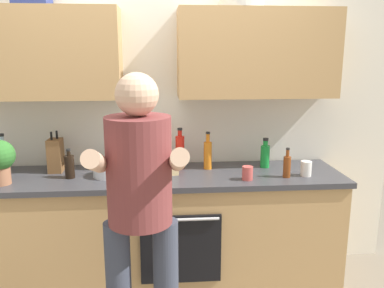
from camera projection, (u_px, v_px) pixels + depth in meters
ground_plane at (154, 284)px, 3.17m from camera, size 12.00×12.00×0.00m
back_wall_unit at (150, 90)px, 3.11m from camera, size 4.00×0.38×2.50m
counter at (153, 231)px, 3.07m from camera, size 2.84×0.67×0.90m
person_standing at (140, 204)px, 2.12m from camera, size 0.49×0.45×1.69m
bottle_soy at (70, 166)px, 2.88m from camera, size 0.07×0.07×0.21m
bottle_vinegar at (287, 166)px, 2.90m from camera, size 0.05×0.05×0.22m
bottle_soda at (265, 155)px, 3.15m from camera, size 0.07×0.07×0.23m
bottle_juice at (208, 154)px, 3.10m from camera, size 0.06×0.06×0.29m
bottle_hotsauce at (180, 151)px, 3.12m from camera, size 0.07×0.07×0.32m
bottle_water at (3, 157)px, 3.01m from camera, size 0.07×0.07×0.30m
cup_coffee at (306, 169)px, 2.94m from camera, size 0.08×0.08×0.11m
cup_ceramic at (247, 173)px, 2.84m from camera, size 0.08×0.08×0.10m
mixing_bowl at (109, 170)px, 2.93m from camera, size 0.23×0.23×0.08m
knife_block at (56, 155)px, 3.03m from camera, size 0.10×0.14×0.31m
grocery_bag_bread at (158, 164)px, 2.98m from camera, size 0.30×0.25×0.15m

